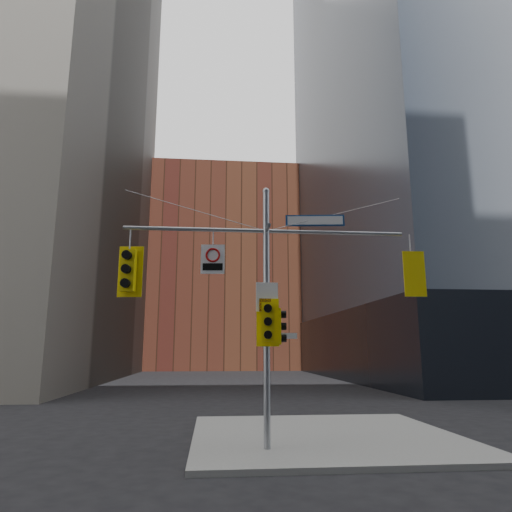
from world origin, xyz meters
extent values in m
plane|color=black|center=(0.00, 0.00, 0.00)|extent=(160.00, 160.00, 0.00)
cube|color=gray|center=(2.00, 4.00, 0.07)|extent=(8.00, 8.00, 0.15)
cube|color=brown|center=(0.00, 58.00, 14.00)|extent=(26.00, 20.00, 28.00)
cylinder|color=#92959A|center=(0.00, 2.00, 3.60)|extent=(0.18, 0.18, 7.20)
sphere|color=#92959A|center=(0.00, 2.00, 7.20)|extent=(0.20, 0.20, 0.20)
cylinder|color=#92959A|center=(-2.00, 2.00, 6.00)|extent=(4.00, 0.11, 0.11)
cylinder|color=#92959A|center=(2.00, 2.00, 6.00)|extent=(4.00, 0.11, 0.11)
cylinder|color=#92959A|center=(0.00, 1.65, 6.00)|extent=(0.10, 0.70, 0.10)
cylinder|color=#92959A|center=(-2.00, 2.00, 6.55)|extent=(4.00, 0.02, 1.12)
cylinder|color=#92959A|center=(2.00, 2.00, 6.55)|extent=(4.00, 0.02, 1.12)
cube|color=yellow|center=(-3.79, 2.00, 4.80)|extent=(0.40, 0.30, 1.15)
cube|color=yellow|center=(-3.77, 2.20, 4.80)|extent=(0.68, 0.12, 1.42)
cylinder|color=black|center=(-3.82, 1.78, 5.18)|extent=(0.26, 0.20, 0.24)
cylinder|color=black|center=(-3.81, 1.87, 5.18)|extent=(0.21, 0.05, 0.21)
cylinder|color=black|center=(-3.82, 1.78, 4.80)|extent=(0.26, 0.20, 0.24)
cylinder|color=black|center=(-3.81, 1.87, 4.80)|extent=(0.21, 0.05, 0.21)
cylinder|color=black|center=(-3.82, 1.78, 4.42)|extent=(0.26, 0.20, 0.24)
cylinder|color=black|center=(-3.81, 1.87, 4.42)|extent=(0.21, 0.05, 0.21)
cube|color=yellow|center=(4.24, 2.00, 4.80)|extent=(0.35, 0.26, 1.06)
cube|color=yellow|center=(4.23, 1.82, 4.80)|extent=(0.63, 0.07, 1.31)
cylinder|color=black|center=(4.25, 2.20, 5.15)|extent=(0.23, 0.17, 0.22)
cylinder|color=black|center=(4.25, 2.12, 5.15)|extent=(0.19, 0.03, 0.19)
cylinder|color=black|center=(4.25, 2.20, 4.80)|extent=(0.23, 0.17, 0.22)
cylinder|color=black|center=(4.25, 2.12, 4.80)|extent=(0.19, 0.03, 0.19)
cylinder|color=black|center=(4.25, 2.20, 4.45)|extent=(0.23, 0.17, 0.22)
cylinder|color=black|center=(4.25, 2.12, 4.45)|extent=(0.19, 0.03, 0.19)
cube|color=yellow|center=(0.28, 2.00, 3.31)|extent=(0.25, 0.33, 0.98)
cylinder|color=black|center=(0.47, 1.99, 3.63)|extent=(0.16, 0.22, 0.21)
cylinder|color=black|center=(0.39, 1.99, 3.63)|extent=(0.03, 0.18, 0.18)
cylinder|color=black|center=(0.47, 1.99, 3.31)|extent=(0.16, 0.22, 0.21)
cylinder|color=black|center=(0.39, 1.99, 3.31)|extent=(0.03, 0.18, 0.18)
cylinder|color=black|center=(0.47, 1.99, 2.98)|extent=(0.16, 0.22, 0.21)
cylinder|color=#0CE559|center=(0.39, 1.99, 2.98)|extent=(0.03, 0.18, 0.18)
cube|color=yellow|center=(0.00, 1.72, 3.41)|extent=(0.36, 0.27, 1.04)
cube|color=yellow|center=(0.02, 1.90, 3.41)|extent=(0.61, 0.11, 1.29)
cylinder|color=black|center=(-0.02, 1.52, 3.75)|extent=(0.23, 0.18, 0.22)
cylinder|color=black|center=(-0.01, 1.60, 3.75)|extent=(0.19, 0.04, 0.19)
cylinder|color=black|center=(-0.02, 1.52, 3.41)|extent=(0.23, 0.18, 0.22)
cylinder|color=black|center=(-0.01, 1.60, 3.41)|extent=(0.19, 0.04, 0.19)
cylinder|color=black|center=(-0.02, 1.52, 3.06)|extent=(0.23, 0.18, 0.22)
cylinder|color=black|center=(-0.01, 1.60, 3.06)|extent=(0.19, 0.04, 0.19)
cube|color=navy|center=(1.43, 2.00, 6.35)|extent=(1.69, 0.24, 0.33)
cube|color=silver|center=(1.43, 1.98, 6.35)|extent=(1.59, 0.20, 0.25)
cube|color=silver|center=(-1.51, 1.98, 5.15)|extent=(0.66, 0.09, 0.83)
torus|color=#B20A0A|center=(-1.51, 1.96, 5.26)|extent=(0.41, 0.09, 0.41)
cube|color=black|center=(-1.51, 1.96, 4.93)|extent=(0.55, 0.06, 0.20)
cube|color=silver|center=(0.00, 1.88, 4.10)|extent=(0.61, 0.10, 0.80)
cube|color=#D88C00|center=(0.00, 1.86, 3.87)|extent=(0.44, 0.06, 0.36)
cube|color=silver|center=(0.45, 2.00, 3.05)|extent=(0.80, 0.13, 0.16)
cube|color=#145926|center=(0.00, 2.45, 2.82)|extent=(0.12, 0.67, 0.14)
camera|label=1|loc=(-1.47, -10.52, 2.69)|focal=32.00mm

